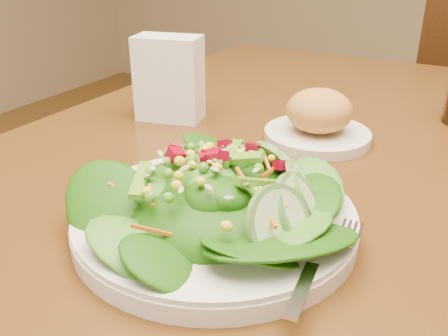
{
  "coord_description": "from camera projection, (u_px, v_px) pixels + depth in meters",
  "views": [
    {
      "loc": [
        0.25,
        -0.64,
        1.05
      ],
      "look_at": [
        0.01,
        -0.21,
        0.82
      ],
      "focal_mm": 40.0,
      "sensor_mm": 36.0,
      "label": 1
    }
  ],
  "objects": [
    {
      "name": "dining_table",
      "position": [
        285.0,
        215.0,
        0.78
      ],
      "size": [
        0.9,
        1.4,
        0.75
      ],
      "color": "#4B2C10",
      "rests_on": "ground_plane"
    },
    {
      "name": "salad_plate",
      "position": [
        223.0,
        205.0,
        0.54
      ],
      "size": [
        0.31,
        0.31,
        0.09
      ],
      "rotation": [
        0.0,
        0.0,
        -0.36
      ],
      "color": "white",
      "rests_on": "dining_table"
    },
    {
      "name": "bread_plate",
      "position": [
        318.0,
        120.0,
        0.78
      ],
      "size": [
        0.17,
        0.17,
        0.08
      ],
      "color": "white",
      "rests_on": "dining_table"
    },
    {
      "name": "napkin_holder",
      "position": [
        169.0,
        76.0,
        0.86
      ],
      "size": [
        0.12,
        0.09,
        0.15
      ],
      "rotation": [
        0.0,
        0.0,
        0.26
      ],
      "color": "white",
      "rests_on": "dining_table"
    }
  ]
}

